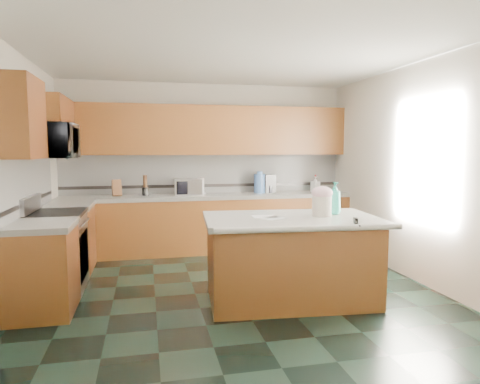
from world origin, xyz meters
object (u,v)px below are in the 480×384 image
object	(u,v)px
island_base	(290,261)
coffee_maker	(269,184)
knife_block	(117,188)
treat_jar	(322,206)
soap_bottle_island	(335,198)
island_top	(291,219)
toaster_oven	(188,187)

from	to	relation	value
island_base	coffee_maker	distance (m)	2.62
knife_block	island_base	bearing A→B (deg)	-61.53
treat_jar	knife_block	xyz separation A→B (m)	(-2.30, 2.49, 0.02)
treat_jar	soap_bottle_island	world-z (taller)	soap_bottle_island
treat_jar	knife_block	world-z (taller)	knife_block
island_base	soap_bottle_island	xyz separation A→B (m)	(0.54, 0.08, 0.67)
treat_jar	soap_bottle_island	distance (m)	0.24
island_base	treat_jar	xyz separation A→B (m)	(0.34, -0.03, 0.60)
island_top	knife_block	distance (m)	3.15
treat_jar	coffee_maker	distance (m)	2.52
island_top	knife_block	bearing A→B (deg)	133.29
island_top	treat_jar	size ratio (longest dim) A/B	8.39
soap_bottle_island	island_base	bearing A→B (deg)	-173.70
soap_bottle_island	island_top	bearing A→B (deg)	-173.70
treat_jar	coffee_maker	size ratio (longest dim) A/B	0.72
toaster_oven	coffee_maker	bearing A→B (deg)	4.91
knife_block	treat_jar	bearing A→B (deg)	-57.28
soap_bottle_island	toaster_oven	xyz separation A→B (m)	(-1.40, 2.38, -0.06)
coffee_maker	knife_block	bearing A→B (deg)	175.57
coffee_maker	treat_jar	bearing A→B (deg)	-98.22
island_base	coffee_maker	size ratio (longest dim) A/B	5.72
coffee_maker	island_base	bearing A→B (deg)	-105.97
island_top	toaster_oven	bearing A→B (deg)	114.13
island_top	soap_bottle_island	distance (m)	0.59
soap_bottle_island	knife_block	distance (m)	3.45
island_base	island_top	bearing A→B (deg)	0.00
treat_jar	coffee_maker	world-z (taller)	coffee_maker
coffee_maker	soap_bottle_island	bearing A→B (deg)	-93.59
island_top	knife_block	world-z (taller)	knife_block
island_base	knife_block	xyz separation A→B (m)	(-1.95, 2.46, 0.61)
island_base	island_top	world-z (taller)	island_top
island_base	soap_bottle_island	bearing A→B (deg)	13.66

